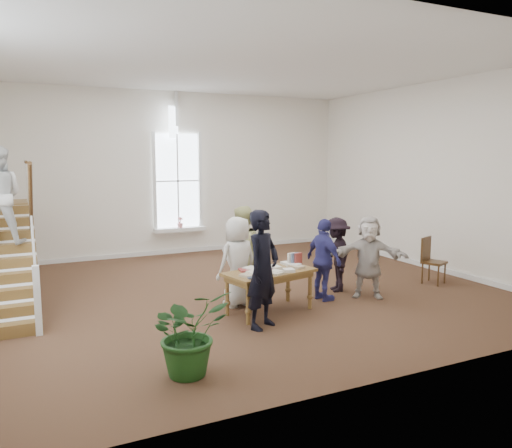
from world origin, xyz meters
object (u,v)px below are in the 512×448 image
woman_cluster_b (337,254)px  side_chair (430,258)px  police_officer (263,269)px  floor_plant (189,332)px  person_yellow (242,252)px  woman_cluster_a (324,260)px  elderly_woman (238,262)px  woman_cluster_c (369,257)px  library_table (269,275)px

woman_cluster_b → side_chair: (2.21, -0.35, -0.20)m
police_officer → woman_cluster_b: bearing=-1.9°
floor_plant → side_chair: bearing=19.3°
person_yellow → woman_cluster_a: person_yellow is taller
elderly_woman → woman_cluster_c: (2.52, -0.58, -0.03)m
woman_cluster_a → woman_cluster_c: size_ratio=0.98×
library_table → side_chair: (4.09, 0.33, -0.11)m
floor_plant → elderly_woman: bearing=54.8°
library_table → person_yellow: bearing=80.0°
floor_plant → side_chair: 6.52m
woman_cluster_a → side_chair: size_ratio=1.57×
police_officer → side_chair: police_officer is taller
woman_cluster_a → police_officer: bearing=110.2°
elderly_woman → woman_cluster_b: size_ratio=1.10×
woman_cluster_c → side_chair: size_ratio=1.60×
woman_cluster_a → floor_plant: size_ratio=1.42×
woman_cluster_b → library_table: bearing=-53.5°
library_table → police_officer: size_ratio=0.91×
elderly_woman → floor_plant: elderly_woman is taller
woman_cluster_a → floor_plant: bearing=114.9°
library_table → side_chair: bearing=-7.8°
elderly_woman → woman_cluster_b: (2.22, 0.07, -0.07)m
elderly_woman → floor_plant: 2.99m
elderly_woman → person_yellow: bearing=-134.7°
person_yellow → floor_plant: person_yellow is taller
person_yellow → police_officer: bearing=45.5°
woman_cluster_a → woman_cluster_b: (0.60, 0.45, -0.03)m
police_officer → elderly_woman: bearing=53.9°
floor_plant → side_chair: floor_plant is taller
woman_cluster_b → woman_cluster_c: woman_cluster_c is taller
person_yellow → side_chair: person_yellow is taller
library_table → woman_cluster_a: size_ratio=1.10×
police_officer → woman_cluster_a: 1.94m
police_officer → side_chair: size_ratio=1.91×
person_yellow → woman_cluster_b: person_yellow is taller
woman_cluster_a → floor_plant: 3.93m
library_table → woman_cluster_c: size_ratio=1.08×
library_table → floor_plant: (-2.06, -1.82, -0.12)m
woman_cluster_b → floor_plant: bearing=-40.9°
woman_cluster_b → floor_plant: 4.67m
police_officer → person_yellow: police_officer is taller
woman_cluster_a → woman_cluster_c: (0.90, -0.20, 0.02)m
person_yellow → woman_cluster_a: 1.59m
elderly_woman → woman_cluster_c: bearing=153.4°
elderly_woman → side_chair: elderly_woman is taller
library_table → elderly_woman: bearing=107.4°
person_yellow → woman_cluster_c: person_yellow is taller
police_officer → side_chair: (4.54, 0.97, -0.40)m
police_officer → woman_cluster_b: (2.32, 1.32, -0.20)m
person_yellow → woman_cluster_c: size_ratio=1.11×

